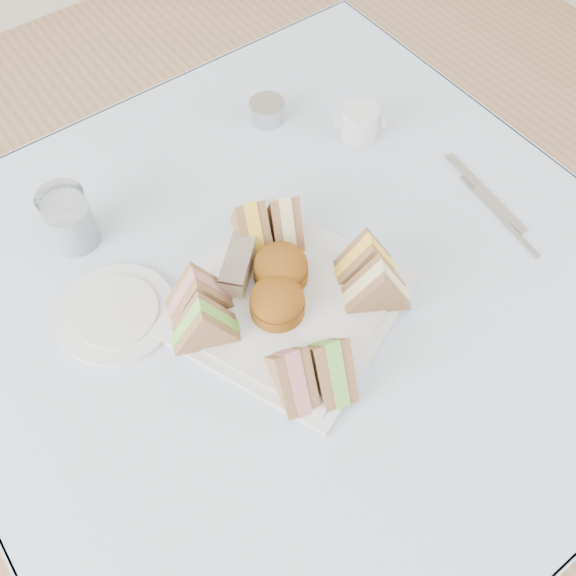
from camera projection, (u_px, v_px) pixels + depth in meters
floor at (293, 446)px, 1.60m from camera, size 4.00×4.00×0.00m
table at (294, 384)px, 1.29m from camera, size 0.90×0.90×0.74m
tablecloth at (295, 282)px, 0.97m from camera, size 1.02×1.02×0.01m
serving_plate at (288, 304)px, 0.94m from camera, size 0.38×0.38×0.01m
sandwich_fl_a at (292, 368)px, 0.83m from camera, size 0.07×0.11×0.09m
sandwich_fl_b at (330, 359)px, 0.84m from camera, size 0.07×0.11×0.09m
sandwich_fr_a at (367, 255)px, 0.93m from camera, size 0.10×0.08×0.08m
sandwich_fr_b at (379, 283)px, 0.90m from camera, size 0.11×0.09×0.09m
sandwich_bl_a at (203, 320)px, 0.87m from camera, size 0.11×0.08×0.09m
sandwich_bl_b at (197, 289)px, 0.90m from camera, size 0.10×0.07×0.08m
sandwich_br_a at (285, 216)px, 0.97m from camera, size 0.08×0.10×0.08m
sandwich_br_b at (251, 221)px, 0.96m from camera, size 0.08×0.11×0.09m
scone_left at (277, 301)px, 0.90m from camera, size 0.10×0.10×0.05m
scone_right at (281, 267)px, 0.94m from camera, size 0.11×0.11×0.05m
pastry_slice at (238, 266)px, 0.94m from camera, size 0.09×0.09×0.04m
side_plate at (117, 313)px, 0.93m from camera, size 0.22×0.22×0.01m
water_glass at (69, 219)px, 0.97m from camera, size 0.09×0.09×0.10m
tea_strainer at (267, 112)px, 1.14m from camera, size 0.08×0.08×0.04m
knife at (485, 192)px, 1.06m from camera, size 0.04×0.20×0.00m
fork at (506, 223)px, 1.03m from camera, size 0.03×0.16×0.00m
creamer_jug at (360, 123)px, 1.12m from camera, size 0.08×0.08×0.06m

